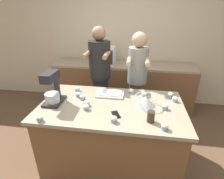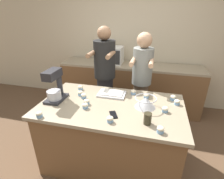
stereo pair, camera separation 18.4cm
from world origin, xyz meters
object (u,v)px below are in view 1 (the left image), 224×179
(cupcake_0, at_px, (79,95))
(cupcake_6, at_px, (175,99))
(cell_phone, at_px, (116,115))
(cupcake_3, at_px, (170,95))
(cupcake_2, at_px, (165,126))
(cupcake_7, at_px, (114,119))
(cupcake_5, at_px, (83,97))
(cupcake_1, at_px, (86,107))
(cupcake_10, at_px, (165,107))
(cupcake_9, at_px, (145,94))
(cupcake_12, at_px, (87,103))
(microwave_oven, at_px, (104,55))
(cupcake_11, at_px, (77,89))
(cupcake_8, at_px, (131,91))
(cupcake_4, at_px, (40,118))
(person_left, at_px, (100,79))
(stand_mixer, at_px, (53,90))
(mixing_bowl, at_px, (146,100))
(drinking_glass, at_px, (151,116))
(person_right, at_px, (137,82))
(baking_tray, at_px, (110,94))

(cupcake_0, xyz_separation_m, cupcake_6, (1.23, 0.06, 0.00))
(cell_phone, height_order, cupcake_3, cupcake_3)
(cupcake_2, bearing_deg, cupcake_7, 174.67)
(cupcake_2, xyz_separation_m, cupcake_5, (-0.96, 0.47, 0.00))
(cupcake_1, distance_m, cupcake_10, 0.91)
(cupcake_9, bearing_deg, cupcake_2, -75.09)
(cell_phone, bearing_deg, cupcake_12, 157.36)
(microwave_oven, height_order, cupcake_9, microwave_oven)
(cupcake_5, bearing_deg, cupcake_11, 122.46)
(cupcake_7, distance_m, cupcake_11, 0.89)
(cupcake_2, height_order, cupcake_12, same)
(cupcake_5, relative_size, cupcake_11, 1.00)
(cupcake_8, xyz_separation_m, cupcake_12, (-0.51, -0.41, 0.00))
(cupcake_2, distance_m, cupcake_9, 0.69)
(cupcake_1, relative_size, cupcake_4, 1.00)
(cupcake_1, xyz_separation_m, cupcake_9, (0.67, 0.43, 0.00))
(cupcake_2, distance_m, cupcake_10, 0.38)
(person_left, height_order, cupcake_11, person_left)
(stand_mixer, height_order, cupcake_4, stand_mixer)
(cupcake_2, bearing_deg, cupcake_8, 115.68)
(cupcake_6, relative_size, cupcake_11, 1.00)
(mixing_bowl, height_order, drinking_glass, mixing_bowl)
(cupcake_0, distance_m, cupcake_9, 0.86)
(cell_phone, height_order, drinking_glass, drinking_glass)
(person_left, xyz_separation_m, cupcake_8, (0.53, -0.43, 0.02))
(cupcake_7, relative_size, cupcake_8, 1.00)
(mixing_bowl, distance_m, cupcake_1, 0.70)
(mixing_bowl, bearing_deg, cupcake_0, 173.78)
(cupcake_1, bearing_deg, cupcake_7, -28.69)
(person_right, distance_m, cell_phone, 1.02)
(drinking_glass, relative_size, cupcake_2, 1.74)
(stand_mixer, height_order, cupcake_9, stand_mixer)
(drinking_glass, xyz_separation_m, cupcake_0, (-0.90, 0.42, -0.03))
(stand_mixer, height_order, cupcake_0, stand_mixer)
(cupcake_0, bearing_deg, cupcake_8, 17.05)
(person_right, xyz_separation_m, cupcake_1, (-0.56, -0.93, 0.04))
(person_left, distance_m, cell_phone, 1.07)
(person_right, xyz_separation_m, cupcake_6, (0.48, -0.58, 0.04))
(cupcake_1, distance_m, cupcake_2, 0.88)
(stand_mixer, bearing_deg, cupcake_2, -15.02)
(cell_phone, relative_size, cupcake_5, 2.33)
(cupcake_3, height_order, cupcake_4, same)
(cupcake_5, bearing_deg, cupcake_4, -119.46)
(mixing_bowl, bearing_deg, baking_tray, 155.58)
(cupcake_3, bearing_deg, person_right, 133.14)
(cell_phone, distance_m, cupcake_11, 0.80)
(cupcake_7, height_order, cupcake_12, same)
(baking_tray, bearing_deg, cell_phone, -73.65)
(person_left, height_order, cupcake_3, person_left)
(cell_phone, bearing_deg, cupcake_11, 139.53)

